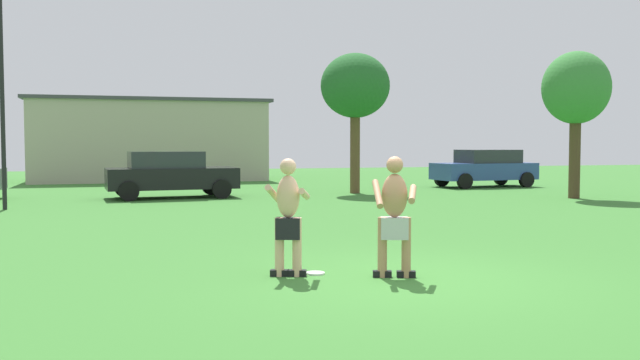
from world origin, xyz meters
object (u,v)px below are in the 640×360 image
Objects in this scene: car_black_far_end at (170,174)px; lamp_post at (2,77)px; tree_left_field at (576,90)px; car_blue_mid_lot at (485,167)px; frisbee at (315,273)px; player_in_gray at (395,214)px; tree_right_field at (355,87)px; player_near at (288,215)px.

car_black_far_end is 0.73× the size of lamp_post.
lamp_post is 1.23× the size of tree_left_field.
car_blue_mid_lot is 1.00× the size of car_black_far_end.
frisbee is at bearing -139.05° from tree_left_field.
lamp_post is at bearing 119.50° from player_in_gray.
player_in_gray is at bearing -82.14° from car_black_far_end.
tree_right_field is (6.74, 0.35, 3.10)m from car_black_far_end.
tree_right_field reaches higher than car_blue_mid_lot.
player_near is 20.87m from car_blue_mid_lot.
car_black_far_end is (-13.23, -2.26, 0.00)m from car_blue_mid_lot.
player_near is 0.37× the size of car_black_far_end.
player_near reaches higher than car_blue_mid_lot.
tree_left_field is 7.66m from tree_right_field.
tree_right_field reaches higher than player_near.
lamp_post is at bearing -164.06° from car_blue_mid_lot.
tree_right_field reaches higher than frisbee.
lamp_post reaches higher than car_blue_mid_lot.
player_in_gray is at bearing -135.16° from tree_left_field.
tree_left_field reaches higher than frisbee.
player_near reaches higher than car_black_far_end.
lamp_post is (-5.81, 11.48, 3.68)m from frisbee.
tree_left_field is at bearing -3.40° from lamp_post.
player_in_gray reaches higher than frisbee.
car_black_far_end is at bearing 163.27° from tree_left_field.
player_near reaches higher than frisbee.
tree_left_field is at bearing 44.84° from player_in_gray.
player_in_gray reaches higher than car_blue_mid_lot.
player_in_gray is at bearing -60.50° from lamp_post.
player_near is 6.16× the size of frisbee.
car_black_far_end is 13.94m from tree_left_field.
player_near is 0.98× the size of player_in_gray.
car_black_far_end is (-2.06, 14.89, -0.06)m from player_in_gray.
tree_right_field is at bearing 15.70° from lamp_post.
car_blue_mid_lot is at bearing 9.70° from car_black_far_end.
tree_right_field is (-6.34, 4.29, 0.28)m from tree_left_field.
frisbee is at bearing 6.10° from player_near.
player_near is at bearing -127.04° from car_blue_mid_lot.
lamp_post is at bearing -164.30° from tree_right_field.
player_near is 0.37× the size of car_blue_mid_lot.
car_black_far_end is (-1.07, 14.35, 0.81)m from frisbee.
lamp_post reaches higher than player_near.
player_in_gray is 0.38× the size of car_blue_mid_lot.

